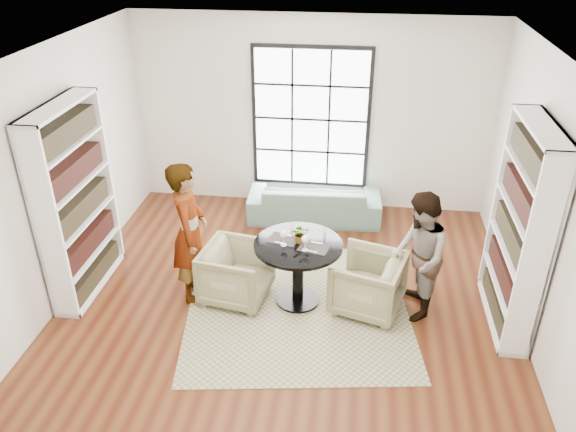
# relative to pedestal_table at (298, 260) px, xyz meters

# --- Properties ---
(ground) EXTENTS (6.00, 6.00, 0.00)m
(ground) POSITION_rel_pedestal_table_xyz_m (-0.12, -0.29, -0.60)
(ground) COLOR #5B2F15
(room_shell) EXTENTS (6.00, 6.01, 6.00)m
(room_shell) POSITION_rel_pedestal_table_xyz_m (-0.12, 0.25, 0.65)
(room_shell) COLOR silver
(room_shell) RESTS_ON ground
(rug) EXTENTS (3.01, 3.01, 0.01)m
(rug) POSITION_rel_pedestal_table_xyz_m (0.02, -0.13, -0.60)
(rug) COLOR tan
(rug) RESTS_ON ground
(pedestal_table) EXTENTS (1.05, 1.05, 0.84)m
(pedestal_table) POSITION_rel_pedestal_table_xyz_m (0.00, 0.00, 0.00)
(pedestal_table) COLOR black
(pedestal_table) RESTS_ON ground
(sofa) EXTENTS (2.07, 0.90, 0.59)m
(sofa) POSITION_rel_pedestal_table_xyz_m (0.00, 2.16, -0.31)
(sofa) COLOR gray
(sofa) RESTS_ON ground
(armchair_left) EXTENTS (0.91, 0.89, 0.72)m
(armchair_left) POSITION_rel_pedestal_table_xyz_m (-0.76, -0.01, -0.24)
(armchair_left) COLOR #C1BD8A
(armchair_left) RESTS_ON ground
(armchair_right) EXTENTS (0.98, 0.97, 0.72)m
(armchair_right) POSITION_rel_pedestal_table_xyz_m (0.84, -0.02, -0.24)
(armchair_right) COLOR tan
(armchair_right) RESTS_ON ground
(person_left) EXTENTS (0.53, 0.72, 1.79)m
(person_left) POSITION_rel_pedestal_table_xyz_m (-1.31, -0.01, 0.29)
(person_left) COLOR gray
(person_left) RESTS_ON ground
(person_right) EXTENTS (0.65, 0.80, 1.57)m
(person_right) POSITION_rel_pedestal_table_xyz_m (1.39, -0.02, 0.18)
(person_right) COLOR gray
(person_right) RESTS_ON ground
(placemat_left) EXTENTS (0.39, 0.33, 0.01)m
(placemat_left) POSITION_rel_pedestal_table_xyz_m (-0.18, 0.07, 0.24)
(placemat_left) COLOR black
(placemat_left) RESTS_ON pedestal_table
(placemat_right) EXTENTS (0.39, 0.33, 0.01)m
(placemat_right) POSITION_rel_pedestal_table_xyz_m (0.19, -0.06, 0.24)
(placemat_right) COLOR black
(placemat_right) RESTS_ON pedestal_table
(cutlery_left) EXTENTS (0.19, 0.25, 0.01)m
(cutlery_left) POSITION_rel_pedestal_table_xyz_m (-0.18, 0.07, 0.24)
(cutlery_left) COLOR #B9BABE
(cutlery_left) RESTS_ON placemat_left
(cutlery_right) EXTENTS (0.19, 0.25, 0.01)m
(cutlery_right) POSITION_rel_pedestal_table_xyz_m (0.19, -0.06, 0.24)
(cutlery_right) COLOR #B9BABE
(cutlery_right) RESTS_ON placemat_right
(wine_glass_left) EXTENTS (0.09, 0.09, 0.19)m
(wine_glass_left) POSITION_rel_pedestal_table_xyz_m (-0.16, -0.06, 0.37)
(wine_glass_left) COLOR silver
(wine_glass_left) RESTS_ON pedestal_table
(wine_glass_right) EXTENTS (0.09, 0.09, 0.20)m
(wine_glass_right) POSITION_rel_pedestal_table_xyz_m (0.09, -0.14, 0.38)
(wine_glass_right) COLOR silver
(wine_glass_right) RESTS_ON pedestal_table
(flower_centerpiece) EXTENTS (0.23, 0.21, 0.23)m
(flower_centerpiece) POSITION_rel_pedestal_table_xyz_m (0.02, 0.04, 0.35)
(flower_centerpiece) COLOR gray
(flower_centerpiece) RESTS_ON pedestal_table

